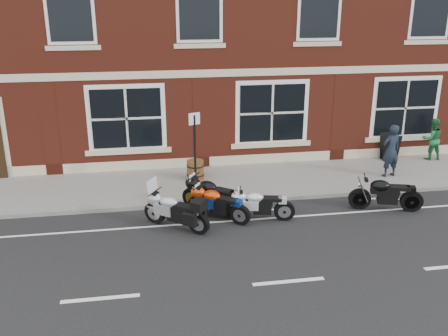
{
  "coord_description": "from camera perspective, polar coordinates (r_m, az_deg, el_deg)",
  "views": [
    {
      "loc": [
        -2.9,
        -12.06,
        5.93
      ],
      "look_at": [
        -0.68,
        1.6,
        1.06
      ],
      "focal_mm": 40.0,
      "sensor_mm": 36.0,
      "label": 1
    }
  ],
  "objects": [
    {
      "name": "moto_naked_black",
      "position": [
        14.99,
        17.87,
        -2.68
      ],
      "size": [
        2.04,
        0.71,
        0.94
      ],
      "rotation": [
        0.0,
        0.0,
        1.28
      ],
      "color": "black",
      "rests_on": "ground"
    },
    {
      "name": "barrel_planter",
      "position": [
        16.39,
        -3.3,
        -0.21
      ],
      "size": [
        0.58,
        0.58,
        0.64
      ],
      "color": "#563416",
      "rests_on": "sidewalk"
    },
    {
      "name": "parking_sign",
      "position": [
        14.91,
        -3.34,
        2.34
      ],
      "size": [
        0.34,
        0.14,
        2.51
      ],
      "rotation": [
        0.0,
        0.0,
        0.35
      ],
      "color": "black",
      "rests_on": "sidewalk"
    },
    {
      "name": "pedestrian_left",
      "position": [
        17.37,
        18.53,
        1.89
      ],
      "size": [
        0.72,
        0.54,
        1.77
      ],
      "primitive_type": "imported",
      "rotation": [
        0.0,
        0.0,
        3.33
      ],
      "color": "black",
      "rests_on": "sidewalk"
    },
    {
      "name": "sidewalk",
      "position": [
        16.42,
        1.54,
        -1.57
      ],
      "size": [
        30.0,
        3.0,
        0.12
      ],
      "primitive_type": "cube",
      "color": "slate",
      "rests_on": "ground"
    },
    {
      "name": "moto_sport_silver",
      "position": [
        13.72,
        4.07,
        -4.07
      ],
      "size": [
        1.85,
        0.5,
        0.84
      ],
      "rotation": [
        0.0,
        0.0,
        1.36
      ],
      "color": "black",
      "rests_on": "ground"
    },
    {
      "name": "pedestrian_right",
      "position": [
        19.76,
        22.69,
        3.08
      ],
      "size": [
        0.79,
        0.64,
        1.54
      ],
      "primitive_type": "imported",
      "rotation": [
        0.0,
        0.0,
        3.06
      ],
      "color": "#1C6233",
      "rests_on": "sidewalk"
    },
    {
      "name": "a_board_sign",
      "position": [
        19.24,
        18.42,
        2.32
      ],
      "size": [
        0.59,
        0.4,
        0.98
      ],
      "primitive_type": null,
      "rotation": [
        0.0,
        0.0,
        -0.01
      ],
      "color": "black",
      "rests_on": "sidewalk"
    },
    {
      "name": "moto_sport_black",
      "position": [
        14.1,
        -1.16,
        -3.06
      ],
      "size": [
        1.74,
        1.44,
        0.96
      ],
      "rotation": [
        0.0,
        0.0,
        0.89
      ],
      "color": "black",
      "rests_on": "ground"
    },
    {
      "name": "moto_sport_red",
      "position": [
        13.71,
        -0.71,
        -3.98
      ],
      "size": [
        1.6,
        1.25,
        0.86
      ],
      "rotation": [
        0.0,
        0.0,
        0.92
      ],
      "color": "black",
      "rests_on": "ground"
    },
    {
      "name": "ground",
      "position": [
        13.75,
        3.87,
        -6.22
      ],
      "size": [
        80.0,
        80.0,
        0.0
      ],
      "primitive_type": "plane",
      "color": "black",
      "rests_on": "ground"
    },
    {
      "name": "moto_touring_silver",
      "position": [
        13.28,
        -5.66,
        -4.68
      ],
      "size": [
        1.66,
        1.32,
        1.31
      ],
      "rotation": [
        0.0,
        0.0,
        0.91
      ],
      "color": "black",
      "rests_on": "ground"
    },
    {
      "name": "kerb",
      "position": [
        14.99,
        2.66,
        -3.7
      ],
      "size": [
        30.0,
        0.16,
        0.12
      ],
      "primitive_type": "cube",
      "color": "slate",
      "rests_on": "ground"
    }
  ]
}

